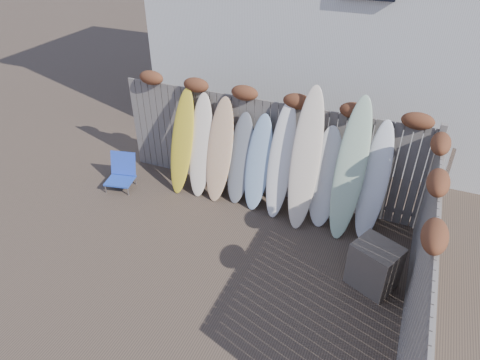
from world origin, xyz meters
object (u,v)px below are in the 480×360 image
at_px(beach_chair, 122,172).
at_px(lattice_panel, 431,224).
at_px(wooden_crate, 374,266).
at_px(surfboard_0, 182,142).

height_order(beach_chair, lattice_panel, lattice_panel).
bearing_deg(lattice_panel, beach_chair, -175.15).
relative_size(wooden_crate, lattice_panel, 0.39).
relative_size(lattice_panel, surfboard_0, 0.91).
bearing_deg(surfboard_0, beach_chair, -153.10).
bearing_deg(beach_chair, lattice_panel, -2.00).
distance_m(wooden_crate, lattice_panel, 1.05).
xyz_separation_m(beach_chair, wooden_crate, (5.23, -0.77, 0.06)).
bearing_deg(surfboard_0, wooden_crate, -12.91).
relative_size(wooden_crate, surfboard_0, 0.36).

